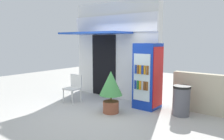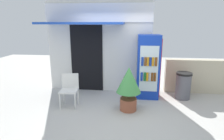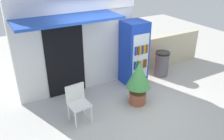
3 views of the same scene
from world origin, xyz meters
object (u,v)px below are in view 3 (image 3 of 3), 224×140
object	(u,v)px
plastic_chair	(78,101)
potted_plant_near_shop	(138,79)
drink_cooler	(134,53)
trash_bin	(162,64)

from	to	relation	value
plastic_chair	potted_plant_near_shop	world-z (taller)	potted_plant_near_shop
plastic_chair	drink_cooler	bearing A→B (deg)	22.86
drink_cooler	plastic_chair	distance (m)	2.33
plastic_chair	potted_plant_near_shop	distance (m)	1.59
potted_plant_near_shop	trash_bin	distance (m)	1.86
drink_cooler	trash_bin	distance (m)	1.16
drink_cooler	potted_plant_near_shop	xyz separation A→B (m)	(-0.54, -1.00, -0.24)
potted_plant_near_shop	trash_bin	bearing A→B (deg)	31.05
drink_cooler	potted_plant_near_shop	distance (m)	1.17
drink_cooler	potted_plant_near_shop	bearing A→B (deg)	-118.42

